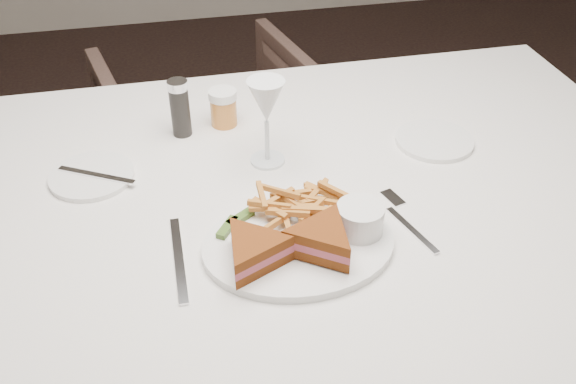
% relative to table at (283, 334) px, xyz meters
% --- Properties ---
extents(ground, '(5.00, 5.00, 0.00)m').
position_rel_table_xyz_m(ground, '(0.04, 0.30, -0.38)').
color(ground, black).
rests_on(ground, ground).
extents(table, '(1.56, 1.04, 0.75)m').
position_rel_table_xyz_m(table, '(0.00, 0.00, 0.00)').
color(table, silver).
rests_on(table, ground).
extents(chair_far, '(0.76, 0.73, 0.67)m').
position_rel_table_xyz_m(chair_far, '(-0.04, 0.90, -0.04)').
color(chair_far, '#49342C').
rests_on(chair_far, ground).
extents(table_setting, '(0.85, 0.61, 0.18)m').
position_rel_table_xyz_m(table_setting, '(-0.01, -0.04, 0.41)').
color(table_setting, white).
rests_on(table_setting, table).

